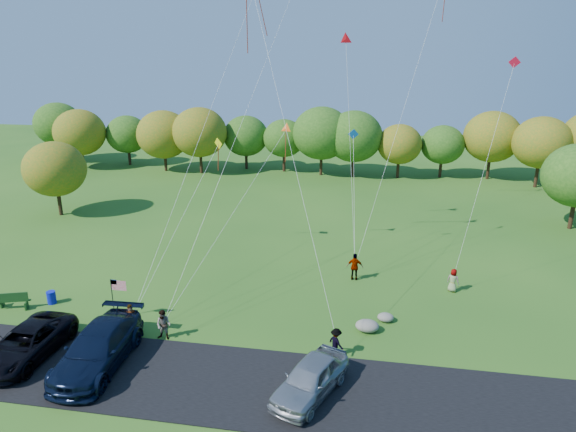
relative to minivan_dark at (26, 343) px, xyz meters
name	(u,v)px	position (x,y,z in m)	size (l,w,h in m)	color
ground	(237,337)	(9.99, 3.67, -0.85)	(140.00, 140.00, 0.00)	#285718
asphalt_lane	(215,382)	(9.99, -0.33, -0.82)	(44.00, 6.00, 0.06)	black
treeline	(302,138)	(8.30, 39.94, 3.92)	(76.55, 28.27, 8.44)	#321F12
minivan_dark	(26,343)	(0.00, 0.00, 0.00)	(2.62, 5.69, 1.58)	black
minivan_navy	(98,348)	(3.95, -0.04, 0.16)	(2.65, 6.53, 1.89)	black
minivan_silver	(310,379)	(14.56, -0.50, 0.03)	(1.94, 4.83, 1.65)	#9B9EA5
flyer_a	(131,321)	(4.30, 2.87, 0.09)	(0.68, 0.45, 1.88)	#4C4C59
flyer_b	(164,325)	(6.14, 2.87, 0.00)	(0.83, 0.64, 1.70)	#4C4C59
flyer_c	(336,342)	(15.45, 2.87, -0.08)	(0.99, 0.57, 1.53)	#4C4C59
flyer_d	(355,267)	(15.97, 12.10, 0.10)	(1.12, 0.46, 1.90)	#4C4C59
flyer_e	(453,280)	(22.30, 11.43, -0.08)	(0.76, 0.49, 1.55)	#4C4C59
park_bench	(12,300)	(-4.22, 4.49, -0.27)	(1.92, 0.90, 1.09)	#173E16
trash_barrel	(51,297)	(-2.33, 5.53, -0.45)	(0.53, 0.53, 0.80)	#0C17BB
flag_assembly	(116,290)	(2.74, 4.37, 1.08)	(0.95, 0.62, 2.57)	black
boulder_near	(367,326)	(16.98, 5.53, -0.52)	(1.32, 1.03, 0.66)	gray
boulder_far	(386,317)	(18.01, 6.81, -0.61)	(0.94, 0.78, 0.49)	slate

